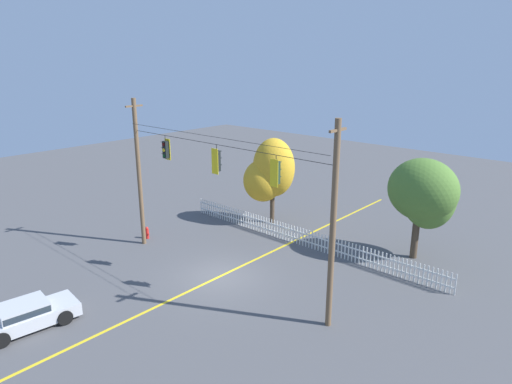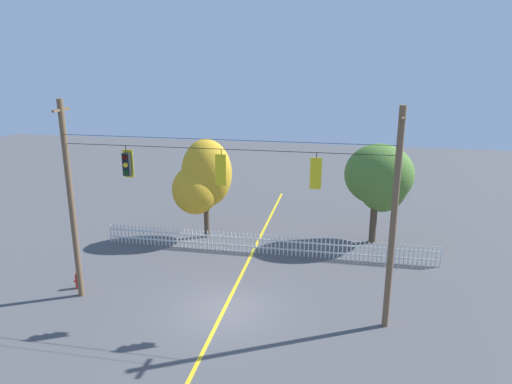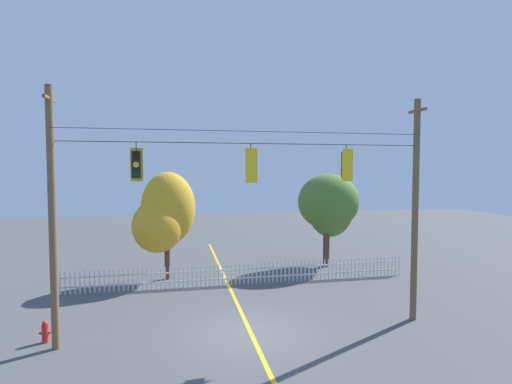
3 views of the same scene
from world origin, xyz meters
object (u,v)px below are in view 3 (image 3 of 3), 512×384
Objects in this scene: traffic_signal_northbound_secondary at (136,164)px; autumn_maple_near_fence at (164,215)px; traffic_signal_southbound_primary at (251,166)px; traffic_signal_westbound_side at (346,165)px; fire_hydrant at (45,332)px; autumn_maple_mid at (329,204)px.

autumn_maple_near_fence is at bearing 84.96° from traffic_signal_northbound_secondary.
traffic_signal_northbound_secondary and traffic_signal_southbound_primary have the same top height.
traffic_signal_westbound_side is 1.78× the size of fire_hydrant.
traffic_signal_northbound_secondary reaches higher than autumn_maple_mid.
fire_hydrant is at bearing -148.33° from autumn_maple_mid.
traffic_signal_westbound_side is 10.00m from autumn_maple_mid.
traffic_signal_northbound_secondary is 8.33m from autumn_maple_near_fence.
traffic_signal_southbound_primary reaches higher than fire_hydrant.
fire_hydrant is (-3.91, -7.28, -3.18)m from autumn_maple_near_fence.
traffic_signal_southbound_primary is at bearing -67.35° from autumn_maple_near_fence.
traffic_signal_northbound_secondary is 0.23× the size of autumn_maple_mid.
traffic_signal_westbound_side reaches higher than autumn_maple_mid.
traffic_signal_northbound_secondary is at bearing 179.72° from traffic_signal_southbound_primary.
fire_hydrant is at bearing 175.13° from traffic_signal_southbound_primary.
traffic_signal_westbound_side reaches higher than autumn_maple_near_fence.
traffic_signal_northbound_secondary is at bearing -10.47° from fire_hydrant.
traffic_signal_northbound_secondary and traffic_signal_westbound_side have the same top height.
autumn_maple_mid is (10.04, 1.33, 0.30)m from autumn_maple_near_fence.
traffic_signal_northbound_secondary reaches higher than fire_hydrant.
autumn_maple_near_fence is at bearing 112.65° from traffic_signal_southbound_primary.
autumn_maple_mid is 7.46× the size of fire_hydrant.
autumn_maple_mid is at bearing 7.56° from autumn_maple_near_fence.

